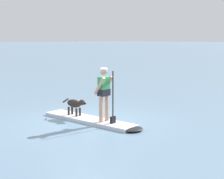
# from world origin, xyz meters

# --- Properties ---
(ground_plane) EXTENTS (400.00, 400.00, 0.00)m
(ground_plane) POSITION_xyz_m (0.00, 0.00, 0.00)
(ground_plane) COLOR slate
(paddleboard) EXTENTS (3.73, 1.04, 0.10)m
(paddleboard) POSITION_xyz_m (0.23, 0.02, 0.05)
(paddleboard) COLOR silver
(paddleboard) RESTS_ON ground_plane
(person_paddler) EXTENTS (0.63, 0.51, 1.62)m
(person_paddler) POSITION_xyz_m (0.64, 0.07, 1.04)
(person_paddler) COLOR tan
(person_paddler) RESTS_ON paddleboard
(dog) EXTENTS (1.07, 0.28, 0.55)m
(dog) POSITION_xyz_m (-0.60, -0.06, 0.47)
(dog) COLOR #2D231E
(dog) RESTS_ON paddleboard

